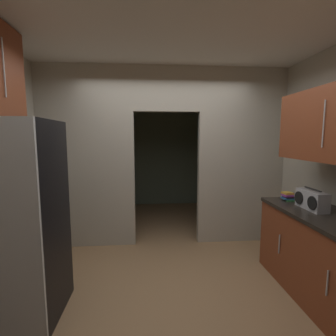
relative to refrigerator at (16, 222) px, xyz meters
name	(u,v)px	position (x,y,z in m)	size (l,w,h in m)	color
ground	(174,298)	(1.45, 0.13, -0.91)	(20.00, 20.00, 0.00)	#93704C
kitchen_overhead_slab	(171,37)	(1.45, 0.55, 1.83)	(4.13, 6.83, 0.06)	silver
kitchen_partition	(164,152)	(1.44, 1.55, 0.53)	(3.73, 0.12, 2.70)	#ADA899
adjoining_room_shell	(159,151)	(1.45, 3.25, 0.44)	(3.73, 2.42, 2.70)	slate
refrigerator	(16,222)	(0.00, 0.00, 0.00)	(0.73, 0.75, 1.82)	black
lower_cabinet_run	(331,261)	(2.98, -0.07, -0.46)	(0.67, 1.73, 0.89)	brown
boombox	(312,200)	(2.95, 0.23, 0.08)	(0.16, 0.38, 0.23)	#B2B2B7
book_stack	(288,196)	(2.90, 0.62, 0.03)	(0.13, 0.14, 0.10)	#388C47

